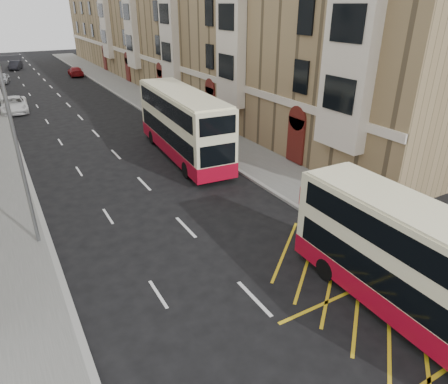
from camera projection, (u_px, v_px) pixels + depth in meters
ground at (330, 378)px, 11.64m from camera, size 200.00×200.00×0.00m
pavement_right at (174, 115)px, 38.72m from camera, size 4.00×120.00×0.15m
kerb_right at (154, 118)px, 37.82m from camera, size 0.25×120.00×0.15m
kerb_left at (15, 137)px, 32.42m from camera, size 0.25×120.00×0.15m
road_markings at (60, 96)px, 46.91m from camera, size 10.00×110.00×0.01m
terrace_right at (172, 24)px, 50.69m from camera, size 10.75×79.00×15.25m
guard_railing at (345, 218)px, 18.59m from camera, size 0.06×6.56×1.01m
street_lamp_near at (18, 146)px, 16.21m from camera, size 0.93×0.18×8.00m
double_decker_front at (425, 272)px, 12.84m from camera, size 2.53×10.16×4.03m
double_decker_rear at (183, 124)px, 27.48m from camera, size 3.51×11.76×4.62m
pedestrian_far at (362, 201)px, 19.79m from camera, size 1.02×0.43×1.74m
white_van at (14, 105)px, 39.93m from camera, size 2.74×5.44×1.47m
car_silver at (3, 78)px, 54.55m from camera, size 2.14×4.00×1.29m
car_dark at (15, 65)px, 65.65m from camera, size 2.59×4.49×1.40m
car_red at (76, 71)px, 59.81m from camera, size 2.21×4.78×1.35m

